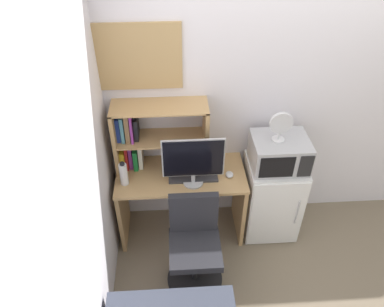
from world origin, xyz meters
name	(u,v)px	position (x,y,z in m)	size (l,w,h in m)	color
wall_back	(331,100)	(0.40, 0.02, 1.30)	(6.40, 0.04, 2.60)	silver
wall_left	(64,268)	(-1.62, -1.60, 1.30)	(0.04, 4.40, 2.60)	silver
desk	(181,193)	(-0.97, -0.28, 0.52)	(1.17, 0.56, 0.76)	tan
hutch_bookshelf	(146,136)	(-1.25, -0.14, 1.09)	(0.81, 0.30, 0.64)	tan
monitor	(193,160)	(-0.86, -0.40, 1.02)	(0.53, 0.18, 0.47)	#B7B7BC
keyboard	(193,178)	(-0.86, -0.35, 0.77)	(0.44, 0.13, 0.02)	#333338
computer_mouse	(229,175)	(-0.53, -0.34, 0.78)	(0.07, 0.09, 0.03)	silver
water_bottle	(124,174)	(-1.46, -0.38, 0.87)	(0.07, 0.07, 0.24)	silver
mini_fridge	(271,197)	(-0.09, -0.29, 0.41)	(0.52, 0.50, 0.83)	white
microwave	(279,153)	(-0.09, -0.28, 0.96)	(0.49, 0.41, 0.28)	#ADADB2
desk_fan	(281,125)	(-0.13, -0.29, 1.26)	(0.20, 0.11, 0.28)	silver
desk_chair	(195,248)	(-0.88, -0.82, 0.39)	(0.49, 0.49, 0.89)	black
wall_corkboard	(132,58)	(-1.32, -0.01, 1.77)	(0.80, 0.02, 0.55)	tan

